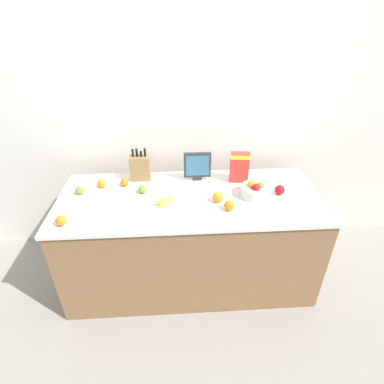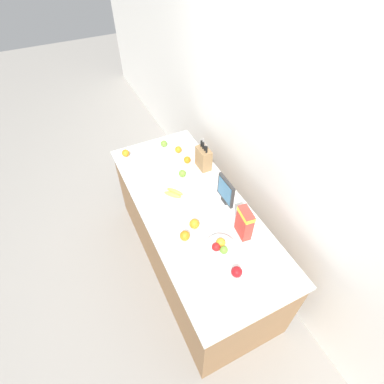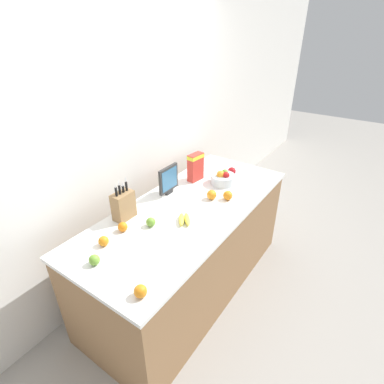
# 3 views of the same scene
# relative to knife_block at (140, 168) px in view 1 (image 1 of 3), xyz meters

# --- Properties ---
(ground_plane) EXTENTS (14.00, 14.00, 0.00)m
(ground_plane) POSITION_rel_knife_block_xyz_m (0.41, -0.31, -0.98)
(ground_plane) COLOR gray
(wall_back) EXTENTS (9.00, 0.06, 2.60)m
(wall_back) POSITION_rel_knife_block_xyz_m (0.41, 0.34, 0.32)
(wall_back) COLOR silver
(wall_back) RESTS_ON ground_plane
(counter) EXTENTS (2.08, 0.87, 0.87)m
(counter) POSITION_rel_knife_block_xyz_m (0.41, -0.31, -0.55)
(counter) COLOR olive
(counter) RESTS_ON ground_plane
(knife_block) EXTENTS (0.17, 0.10, 0.33)m
(knife_block) POSITION_rel_knife_block_xyz_m (0.00, 0.00, 0.00)
(knife_block) COLOR #937047
(knife_block) RESTS_ON counter
(small_monitor) EXTENTS (0.23, 0.03, 0.25)m
(small_monitor) POSITION_rel_knife_block_xyz_m (0.48, -0.05, 0.02)
(small_monitor) COLOR #2D2D2D
(small_monitor) RESTS_ON counter
(cereal_box) EXTENTS (0.16, 0.09, 0.26)m
(cereal_box) POSITION_rel_knife_block_xyz_m (0.84, -0.09, 0.03)
(cereal_box) COLOR red
(cereal_box) RESTS_ON counter
(fruit_bowl) EXTENTS (0.23, 0.23, 0.13)m
(fruit_bowl) POSITION_rel_knife_block_xyz_m (0.92, -0.34, -0.06)
(fruit_bowl) COLOR silver
(fruit_bowl) RESTS_ON counter
(banana_bunch) EXTENTS (0.18, 0.17, 0.04)m
(banana_bunch) POSITION_rel_knife_block_xyz_m (0.21, -0.41, -0.09)
(banana_bunch) COLOR yellow
(banana_bunch) RESTS_ON counter
(apple_front) EXTENTS (0.08, 0.08, 0.08)m
(apple_front) POSITION_rel_knife_block_xyz_m (1.12, -0.32, -0.07)
(apple_front) COLOR #A31419
(apple_front) RESTS_ON counter
(apple_rear) EXTENTS (0.07, 0.07, 0.07)m
(apple_rear) POSITION_rel_knife_block_xyz_m (-0.47, -0.22, -0.08)
(apple_rear) COLOR #6B9E33
(apple_rear) RESTS_ON counter
(apple_near_bananas) EXTENTS (0.07, 0.07, 0.07)m
(apple_near_bananas) POSITION_rel_knife_block_xyz_m (0.03, -0.24, -0.08)
(apple_near_bananas) COLOR #6B9E33
(apple_near_bananas) RESTS_ON counter
(orange_near_bowl) EXTENTS (0.07, 0.07, 0.07)m
(orange_near_bowl) POSITION_rel_knife_block_xyz_m (-0.31, -0.12, -0.08)
(orange_near_bowl) COLOR orange
(orange_near_bowl) RESTS_ON counter
(orange_front_left) EXTENTS (0.07, 0.07, 0.07)m
(orange_front_left) POSITION_rel_knife_block_xyz_m (-0.49, -0.62, -0.07)
(orange_front_left) COLOR orange
(orange_front_left) RESTS_ON counter
(orange_front_center) EXTENTS (0.08, 0.08, 0.08)m
(orange_front_center) POSITION_rel_knife_block_xyz_m (0.61, -0.40, -0.07)
(orange_front_center) COLOR orange
(orange_front_center) RESTS_ON counter
(orange_back_center) EXTENTS (0.07, 0.07, 0.07)m
(orange_back_center) POSITION_rel_knife_block_xyz_m (-0.13, -0.11, -0.08)
(orange_back_center) COLOR orange
(orange_back_center) RESTS_ON counter
(orange_front_right) EXTENTS (0.08, 0.08, 0.08)m
(orange_front_right) POSITION_rel_knife_block_xyz_m (0.68, -0.52, -0.07)
(orange_front_right) COLOR orange
(orange_front_right) RESTS_ON counter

